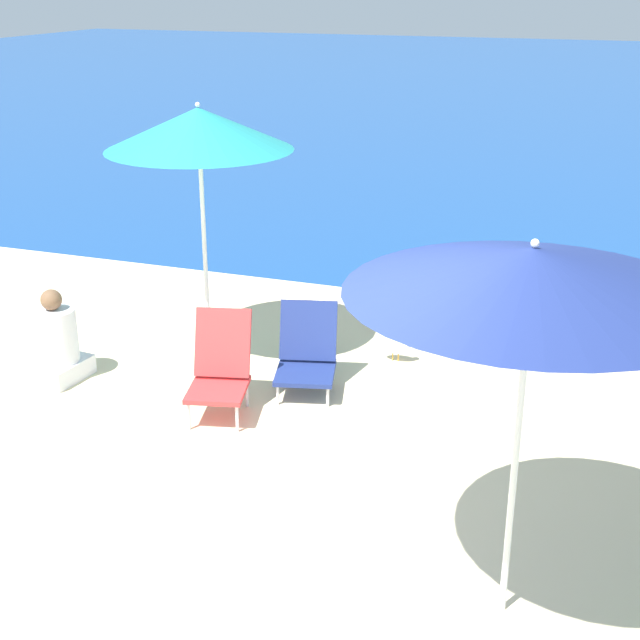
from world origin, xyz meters
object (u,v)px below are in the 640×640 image
object	(u,v)px
beach_umbrella_teal	(199,129)
seagull	(397,346)
beach_umbrella_navy	(532,272)
beach_chair_red	(220,366)
beach_chair_navy	(307,352)
person_seated_near	(56,344)

from	to	relation	value
beach_umbrella_teal	seagull	world-z (taller)	beach_umbrella_teal
beach_umbrella_navy	beach_chair_red	size ratio (longest dim) A/B	2.65
seagull	beach_umbrella_navy	bearing A→B (deg)	-64.81
seagull	beach_umbrella_teal	bearing A→B (deg)	-162.36
beach_chair_navy	seagull	size ratio (longest dim) A/B	2.61
beach_chair_red	beach_chair_navy	distance (m)	0.77
person_seated_near	seagull	distance (m)	2.85
beach_umbrella_navy	beach_chair_navy	distance (m)	3.31
beach_chair_red	person_seated_near	world-z (taller)	person_seated_near
beach_chair_red	beach_chair_navy	size ratio (longest dim) A/B	1.09
beach_chair_navy	seagull	world-z (taller)	beach_chair_navy
beach_umbrella_teal	beach_chair_red	distance (m)	1.91
person_seated_near	seagull	size ratio (longest dim) A/B	2.89
beach_chair_navy	person_seated_near	size ratio (longest dim) A/B	0.90
beach_umbrella_teal	person_seated_near	bearing A→B (deg)	-141.12
beach_chair_red	seagull	world-z (taller)	beach_chair_red
beach_umbrella_teal	person_seated_near	size ratio (longest dim) A/B	2.82
beach_umbrella_navy	person_seated_near	size ratio (longest dim) A/B	2.61
beach_umbrella_teal	beach_chair_red	world-z (taller)	beach_umbrella_teal
beach_chair_red	seagull	size ratio (longest dim) A/B	2.85
beach_umbrella_teal	beach_chair_navy	xyz separation A→B (m)	(1.01, -0.26, -1.68)
beach_umbrella_teal	beach_umbrella_navy	size ratio (longest dim) A/B	1.08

